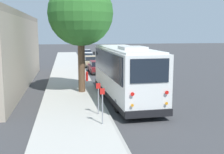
% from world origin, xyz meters
% --- Properties ---
extents(ground_plane, '(160.00, 160.00, 0.00)m').
position_xyz_m(ground_plane, '(0.00, 0.00, 0.00)').
color(ground_plane, '#3D3D3F').
extents(sidewalk_slab, '(80.00, 3.54, 0.15)m').
position_xyz_m(sidewalk_slab, '(0.00, 3.91, 0.07)').
color(sidewalk_slab, '#B2AFA8').
rests_on(sidewalk_slab, ground).
extents(curb_strip, '(80.00, 0.14, 0.15)m').
position_xyz_m(curb_strip, '(0.00, 2.07, 0.07)').
color(curb_strip, '#9D9A94').
rests_on(curb_strip, ground).
extents(shuttle_bus, '(9.41, 2.98, 3.52)m').
position_xyz_m(shuttle_bus, '(-0.95, 0.51, 1.89)').
color(shuttle_bus, white).
rests_on(shuttle_bus, ground).
extents(parked_sedan_maroon, '(4.34, 1.78, 1.26)m').
position_xyz_m(parked_sedan_maroon, '(11.52, 0.87, 0.58)').
color(parked_sedan_maroon, maroon).
rests_on(parked_sedan_maroon, ground).
extents(parked_sedan_tan, '(4.48, 1.88, 1.28)m').
position_xyz_m(parked_sedan_tan, '(17.38, 1.07, 0.59)').
color(parked_sedan_tan, tan).
rests_on(parked_sedan_tan, ground).
extents(parked_sedan_white, '(4.58, 2.03, 1.27)m').
position_xyz_m(parked_sedan_white, '(23.33, 0.99, 0.59)').
color(parked_sedan_white, silver).
rests_on(parked_sedan_white, ground).
extents(parked_sedan_silver, '(4.50, 1.82, 1.30)m').
position_xyz_m(parked_sedan_silver, '(29.94, 0.73, 0.61)').
color(parked_sedan_silver, '#A8AAAF').
rests_on(parked_sedan_silver, ground).
extents(street_tree, '(4.43, 4.43, 8.30)m').
position_xyz_m(street_tree, '(1.58, 3.09, 5.85)').
color(street_tree, brown).
rests_on(street_tree, sidewalk_slab).
extents(sign_post_near, '(0.06, 0.22, 1.67)m').
position_xyz_m(sign_post_near, '(-5.74, 2.58, 1.01)').
color(sign_post_near, gray).
rests_on(sign_post_near, sidewalk_slab).
extents(sign_post_far, '(0.06, 0.22, 1.61)m').
position_xyz_m(sign_post_far, '(-4.16, 2.58, 0.98)').
color(sign_post_far, gray).
rests_on(sign_post_far, sidewalk_slab).
extents(fire_hydrant, '(0.22, 0.22, 0.81)m').
position_xyz_m(fire_hydrant, '(5.77, 2.41, 0.55)').
color(fire_hydrant, red).
rests_on(fire_hydrant, sidewalk_slab).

